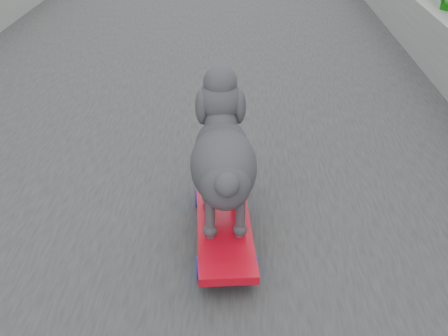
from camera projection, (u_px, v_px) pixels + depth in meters
skateboard at (223, 223)px, 1.60m from camera, size 0.21×0.56×0.07m
poodle at (223, 155)px, 1.50m from camera, size 0.22×0.46×0.38m
car_5 at (41, 120)px, 16.61m from camera, size 1.61×4.61×1.52m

